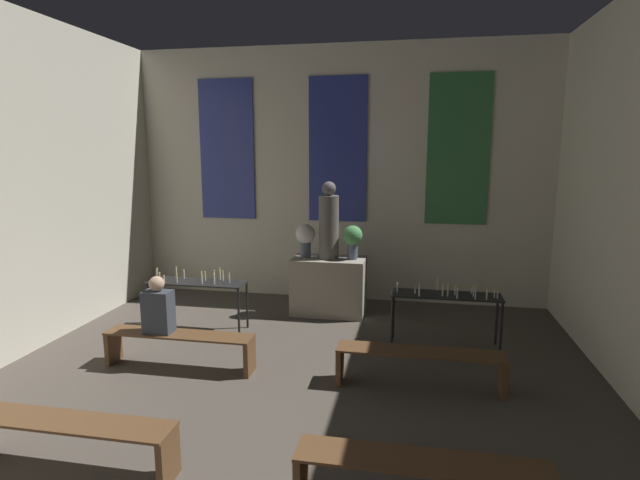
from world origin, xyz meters
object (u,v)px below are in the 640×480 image
Objects in this scene: pew_back_left at (179,343)px; candle_rack_right at (446,300)px; flower_vase_right at (353,238)px; candle_rack_left at (197,287)px; pew_second_left at (67,434)px; pew_second_right at (422,475)px; statue at (329,223)px; flower_vase_left at (305,237)px; altar at (329,286)px; pew_back_right at (420,361)px; person_seated at (158,308)px.

candle_rack_right is at bearing 22.08° from pew_back_left.
flower_vase_right is 0.29× the size of pew_back_left.
candle_rack_left is 0.79× the size of pew_second_left.
pew_second_right is at bearing -95.99° from candle_rack_right.
flower_vase_right is 3.33m from pew_back_left.
statue is 0.47m from flower_vase_left.
flower_vase_right is 2.64m from candle_rack_left.
pew_back_right is at bearing -59.03° from altar.
candle_rack_right is at bearing 20.62° from person_seated.
flower_vase_left is 2.94m from pew_back_left.
pew_second_left is at bearing -108.05° from statue.
pew_back_left is 3.04m from pew_back_right.
altar is 2.95m from pew_back_right.
statue is 5.05m from pew_second_right.
altar reaches higher than pew_second_left.
statue is 3.20m from pew_back_left.
statue reaches higher than pew_back_right.
altar is 1.67× the size of person_seated.
flower_vase_left is 0.77× the size of person_seated.
person_seated is at bearing -130.86° from flower_vase_right.
pew_second_left is (-1.52, -4.66, -0.15)m from altar.
altar is 2.17× the size of flower_vase_right.
flower_vase_left is 0.81m from flower_vase_right.
pew_second_right is 1.00× the size of pew_back_right.
altar reaches higher than pew_back_left.
flower_vase_left is at bearing 61.34° from person_seated.
altar is at bearing 180.00° from flower_vase_right.
statue is 5.05m from pew_second_left.
candle_rack_right is 0.79× the size of pew_back_left.
flower_vase_left is 2.93m from person_seated.
flower_vase_right is 1.98m from candle_rack_right.
candle_rack_right is at bearing 75.06° from pew_back_right.
pew_second_left is at bearing -84.03° from candle_rack_left.
pew_back_right is at bearing -59.03° from statue.
pew_second_left is (-3.40, -3.51, -0.34)m from candle_rack_right.
flower_vase_left reaches higher than candle_rack_left.
pew_second_right is (1.52, -4.66, -1.23)m from statue.
statue is at bearing 54.79° from person_seated.
candle_rack_right is 3.92m from person_seated.
flower_vase_left is at bearing 127.21° from pew_back_right.
candle_rack_right is (2.29, -1.15, -0.64)m from flower_vase_left.
statue is at bearing 31.23° from candle_rack_left.
flower_vase_right is at bearing 49.14° from person_seated.
person_seated is at bearing 97.15° from pew_second_left.
flower_vase_left is 4.89m from pew_second_left.
person_seated is (0.10, -1.39, 0.11)m from candle_rack_left.
flower_vase_left is at bearing 66.20° from pew_back_left.
candle_rack_left is at bearing 157.84° from pew_back_right.
statue is 0.67× the size of pew_back_left.
candle_rack_left is at bearing 94.14° from person_seated.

